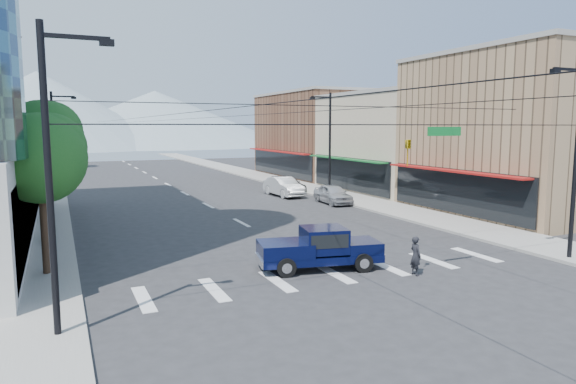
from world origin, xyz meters
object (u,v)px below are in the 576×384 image
at_px(pickup_truck, 319,247).
at_px(pedestrian, 416,256).
at_px(parked_car_near, 333,194).
at_px(parked_car_far, 289,184).
at_px(parked_car_mid, 284,187).

xyz_separation_m(pickup_truck, pedestrian, (3.22, -2.47, -0.13)).
bearing_deg(parked_car_near, parked_car_far, 94.01).
xyz_separation_m(pedestrian, parked_car_mid, (4.82, 24.58, 0.03)).
bearing_deg(pedestrian, parked_car_mid, -9.63).
bearing_deg(parked_car_far, pedestrian, -106.49).
distance_m(pedestrian, parked_car_near, 20.01).
relative_size(pedestrian, parked_car_far, 0.36).
relative_size(parked_car_mid, parked_car_far, 1.12).
bearing_deg(pedestrian, parked_car_near, -17.85).
relative_size(pedestrian, parked_car_near, 0.36).
xyz_separation_m(parked_car_near, parked_car_far, (0.00, 8.54, -0.11)).
bearing_deg(pickup_truck, parked_car_far, 79.89).
relative_size(parked_car_near, parked_car_mid, 0.89).
distance_m(pedestrian, parked_car_mid, 25.05).
bearing_deg(pickup_truck, parked_car_near, 70.47).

